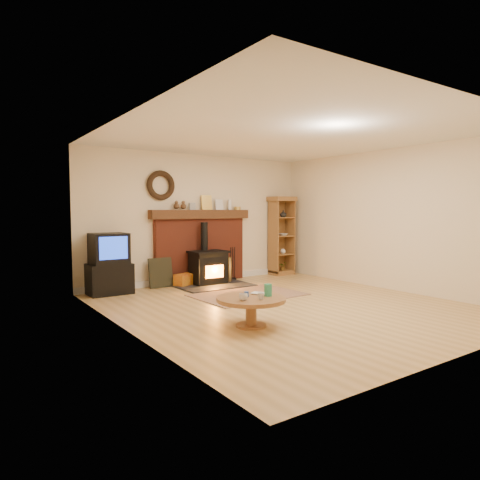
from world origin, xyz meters
TOP-DOWN VIEW (x-y plane):
  - ground at (0.00, 0.00)m, footprint 5.50×5.50m
  - room_shell at (-0.02, 0.09)m, footprint 5.02×5.52m
  - chimney_breast at (0.00, 2.67)m, footprint 2.20×0.22m
  - wood_stove at (-0.04, 2.27)m, footprint 1.40×1.00m
  - area_rug at (0.01, 1.00)m, footprint 1.88×1.33m
  - tv_unit at (-1.94, 2.47)m, footprint 0.74×0.53m
  - curio_cabinet at (2.04, 2.55)m, footprint 0.57×0.41m
  - firelog_box at (-0.51, 2.40)m, footprint 0.44×0.36m
  - leaning_painting at (-0.94, 2.55)m, footprint 0.47×0.13m
  - fire_tools at (0.68, 2.50)m, footprint 0.16×0.16m
  - coffee_table at (-1.13, -0.66)m, footprint 0.88×0.88m

SIDE VIEW (x-z plane):
  - ground at x=0.00m, z-range 0.00..0.00m
  - area_rug at x=0.01m, z-range 0.00..0.01m
  - firelog_box at x=-0.51m, z-range 0.00..0.24m
  - fire_tools at x=0.68m, z-range -0.22..0.48m
  - leaning_painting at x=-0.94m, z-range 0.00..0.57m
  - coffee_table at x=-1.13m, z-range 0.04..0.58m
  - wood_stove at x=-0.04m, z-range -0.29..0.94m
  - tv_unit at x=-1.94m, z-range -0.02..1.05m
  - chimney_breast at x=0.00m, z-range -0.09..1.69m
  - curio_cabinet at x=2.04m, z-range 0.00..1.78m
  - room_shell at x=-0.02m, z-range 0.41..3.02m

